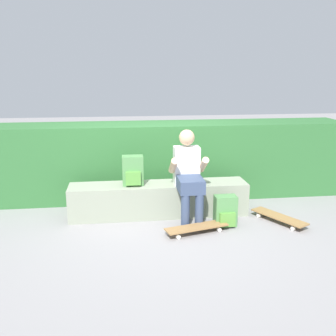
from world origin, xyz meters
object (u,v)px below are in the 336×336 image
at_px(person_skater, 188,173).
at_px(backpack_on_ground, 225,211).
at_px(bench_main, 159,199).
at_px(skateboard_beside_bench, 279,217).
at_px(backpack_on_bench, 133,171).
at_px(skateboard_near_person, 197,227).

xyz_separation_m(person_skater, backpack_on_ground, (0.44, -0.28, -0.46)).
bearing_deg(bench_main, backpack_on_ground, -31.46).
distance_m(bench_main, person_skater, 0.60).
relative_size(skateboard_beside_bench, backpack_on_bench, 1.99).
bearing_deg(skateboard_near_person, person_skater, 92.97).
distance_m(skateboard_beside_bench, backpack_on_ground, 0.74).
xyz_separation_m(bench_main, skateboard_near_person, (0.40, -0.69, -0.15)).
bearing_deg(skateboard_beside_bench, bench_main, 162.45).
xyz_separation_m(skateboard_beside_bench, backpack_on_ground, (-0.73, -0.01, 0.12)).
bearing_deg(skateboard_beside_bench, backpack_on_ground, -179.37).
relative_size(person_skater, backpack_on_bench, 3.00).
xyz_separation_m(bench_main, backpack_on_ground, (0.81, -0.50, -0.03)).
bearing_deg(backpack_on_bench, person_skater, -15.75).
bearing_deg(skateboard_near_person, skateboard_beside_bench, 9.99).
height_order(skateboard_beside_bench, backpack_on_bench, backpack_on_bench).
distance_m(skateboard_near_person, backpack_on_ground, 0.47).
bearing_deg(backpack_on_ground, bench_main, 148.54).
bearing_deg(backpack_on_bench, backpack_on_ground, -22.77).
bearing_deg(backpack_on_ground, skateboard_near_person, -154.95).
distance_m(bench_main, backpack_on_bench, 0.55).
height_order(bench_main, skateboard_near_person, bench_main).
bearing_deg(skateboard_near_person, bench_main, 119.82).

